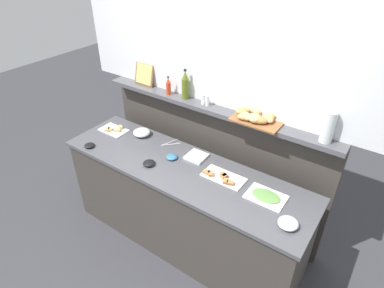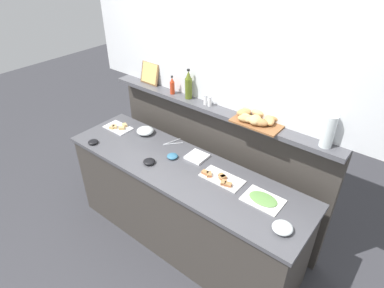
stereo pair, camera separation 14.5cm
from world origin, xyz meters
TOP-DOWN VIEW (x-y plane):
  - ground_plane at (0.00, 0.60)m, footprint 12.00×12.00m
  - buffet_counter at (0.00, 0.00)m, footprint 2.29×0.65m
  - back_ledge_unit at (0.00, 0.50)m, footprint 2.30×0.22m
  - upper_wall_panel at (0.00, 0.53)m, footprint 2.90×0.08m
  - sandwich_platter_side at (0.35, 0.07)m, footprint 0.35×0.18m
  - sandwich_platter_rear at (-0.92, 0.09)m, footprint 0.28×0.18m
  - cold_cuts_platter at (0.74, 0.06)m, footprint 0.30×0.21m
  - glass_bowl_large at (-0.63, 0.19)m, footprint 0.17×0.17m
  - glass_bowl_medium at (0.98, -0.12)m, footprint 0.14×0.14m
  - condiment_bowl_cream at (-0.89, -0.24)m, footprint 0.09×0.09m
  - condiment_bowl_teal at (-0.15, 0.05)m, footprint 0.10×0.10m
  - condiment_bowl_dark at (-0.25, -0.14)m, footprint 0.10×0.10m
  - serving_tongs at (-0.31, 0.22)m, footprint 0.13×0.18m
  - napkin_stack at (0.02, 0.19)m, footprint 0.17×0.17m
  - hot_sauce_bottle at (-0.46, 0.42)m, footprint 0.04×0.04m
  - olive_oil_bottle at (-0.28, 0.43)m, footprint 0.06×0.06m
  - salt_shaker at (-0.08, 0.43)m, footprint 0.03×0.03m
  - pepper_shaker at (-0.03, 0.43)m, footprint 0.03×0.03m
  - bread_basket at (0.42, 0.43)m, footprint 0.41×0.28m
  - framed_picture at (-0.80, 0.46)m, footprint 0.22×0.07m
  - water_carafe at (0.98, 0.43)m, footprint 0.09×0.09m

SIDE VIEW (x-z plane):
  - ground_plane at x=0.00m, z-range 0.00..0.00m
  - buffet_counter at x=0.00m, z-range 0.00..0.91m
  - back_ledge_unit at x=0.00m, z-range 0.03..1.34m
  - serving_tongs at x=-0.31m, z-range 0.91..0.92m
  - cold_cuts_platter at x=0.74m, z-range 0.91..0.93m
  - sandwich_platter_rear at x=-0.92m, z-range 0.90..0.94m
  - napkin_stack at x=0.02m, z-range 0.91..0.93m
  - sandwich_platter_side at x=0.35m, z-range 0.90..0.94m
  - condiment_bowl_cream at x=-0.89m, z-range 0.91..0.94m
  - condiment_bowl_teal at x=-0.15m, z-range 0.91..0.94m
  - condiment_bowl_dark at x=-0.25m, z-range 0.91..0.95m
  - glass_bowl_medium at x=0.98m, z-range 0.91..0.96m
  - glass_bowl_large at x=-0.63m, z-range 0.91..0.97m
  - bread_basket at x=0.42m, z-range 1.31..1.39m
  - salt_shaker at x=-0.08m, z-range 1.31..1.40m
  - pepper_shaker at x=-0.03m, z-range 1.31..1.40m
  - hot_sauce_bottle at x=-0.46m, z-range 1.30..1.48m
  - framed_picture at x=-0.80m, z-range 1.31..1.53m
  - water_carafe at x=0.98m, z-range 1.31..1.55m
  - olive_oil_bottle at x=-0.28m, z-range 1.30..1.57m
  - upper_wall_panel at x=0.00m, z-range 1.31..2.60m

